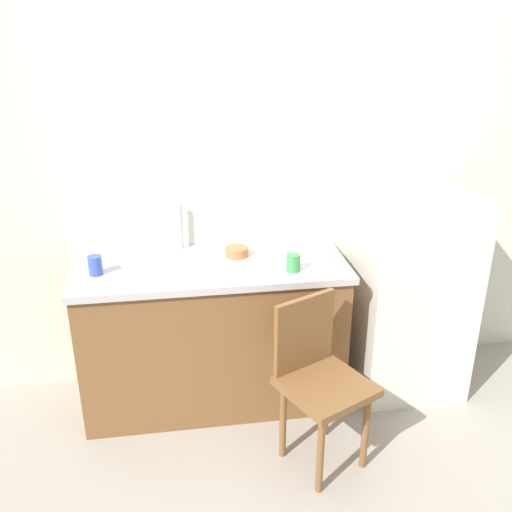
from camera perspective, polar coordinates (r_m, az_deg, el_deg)
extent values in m
plane|color=#9E998E|center=(3.15, 4.82, -20.29)|extent=(8.00, 8.00, 0.00)
cube|color=silver|center=(3.41, 1.63, 7.12)|extent=(4.80, 0.10, 2.46)
cube|color=brown|center=(3.36, -4.39, -8.11)|extent=(1.49, 0.60, 0.86)
cube|color=#B7B7BC|center=(3.15, -4.64, -1.09)|extent=(1.53, 0.64, 0.04)
cylinder|color=#B7B7BC|center=(3.32, -7.71, 2.99)|extent=(0.02, 0.02, 0.28)
cube|color=silver|center=(3.53, 15.33, -3.54)|extent=(0.63, 0.61, 1.26)
cylinder|color=brown|center=(2.87, 6.60, -19.54)|extent=(0.04, 0.04, 0.45)
cylinder|color=brown|center=(3.03, 11.13, -17.16)|extent=(0.04, 0.04, 0.45)
cylinder|color=brown|center=(3.04, 2.78, -16.49)|extent=(0.04, 0.04, 0.45)
cylinder|color=brown|center=(3.19, 7.23, -14.46)|extent=(0.04, 0.04, 0.45)
cube|color=brown|center=(2.88, 7.17, -13.10)|extent=(0.53, 0.53, 0.04)
cube|color=brown|center=(2.87, 4.95, -7.80)|extent=(0.34, 0.18, 0.40)
cube|color=white|center=(3.27, 4.55, 0.66)|extent=(0.28, 0.20, 0.05)
cylinder|color=#C67042|center=(3.23, -1.98, 0.46)|extent=(0.13, 0.13, 0.05)
cylinder|color=blue|center=(3.10, -16.12, -0.92)|extent=(0.07, 0.07, 0.11)
cylinder|color=green|center=(3.03, 3.84, -0.68)|extent=(0.08, 0.08, 0.10)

